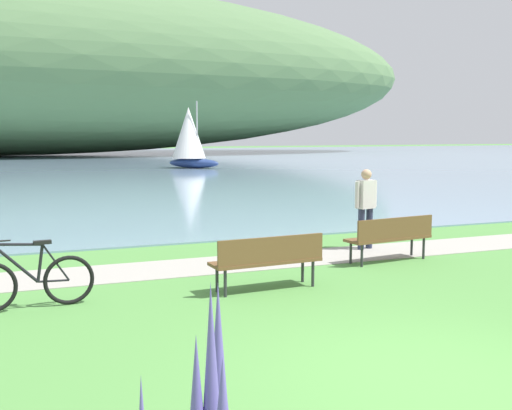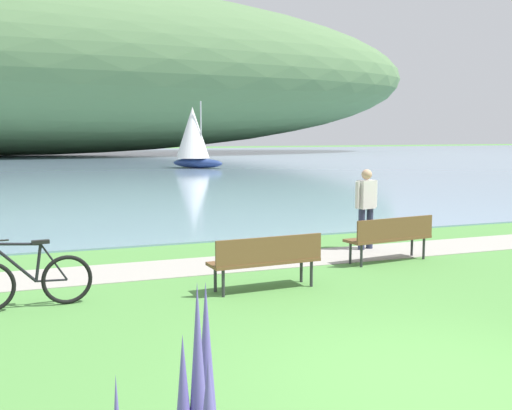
% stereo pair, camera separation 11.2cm
% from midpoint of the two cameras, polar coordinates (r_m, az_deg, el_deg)
% --- Properties ---
extents(ground_plane, '(200.00, 200.00, 0.00)m').
position_cam_midpoint_polar(ground_plane, '(6.73, 16.25, -15.18)').
color(ground_plane, '#518E42').
extents(bay_water, '(180.00, 80.00, 0.04)m').
position_cam_midpoint_polar(bay_water, '(53.43, -16.72, 3.79)').
color(bay_water, '#7A99B2').
rests_on(bay_water, ground).
extents(distant_hillside, '(95.48, 28.00, 18.42)m').
position_cam_midpoint_polar(distant_hillside, '(71.03, -22.27, 11.69)').
color(distant_hillside, '#567A4C').
rests_on(distant_hillside, bay_water).
extents(shoreline_path, '(60.00, 1.50, 0.01)m').
position_cam_midpoint_polar(shoreline_path, '(11.83, -1.45, -5.37)').
color(shoreline_path, '#A39E93').
rests_on(shoreline_path, ground).
extents(park_bench_near_camera, '(1.85, 0.71, 0.88)m').
position_cam_midpoint_polar(park_bench_near_camera, '(12.13, 12.57, -2.75)').
color(park_bench_near_camera, brown).
rests_on(park_bench_near_camera, ground).
extents(park_bench_further_along, '(1.83, 0.60, 0.88)m').
position_cam_midpoint_polar(park_bench_further_along, '(9.75, 1.28, -4.89)').
color(park_bench_further_along, brown).
rests_on(park_bench_further_along, ground).
extents(bicycle_leaning_near_bench, '(1.77, 0.19, 1.01)m').
position_cam_midpoint_polar(bicycle_leaning_near_bench, '(9.34, -19.91, -6.58)').
color(bicycle_leaning_near_bench, black).
rests_on(bicycle_leaning_near_bench, ground).
extents(person_at_shoreline, '(0.59, 0.31, 1.71)m').
position_cam_midpoint_polar(person_at_shoreline, '(13.28, 10.35, 0.11)').
color(person_at_shoreline, '#282D47').
rests_on(person_at_shoreline, ground).
extents(sailboat_mid_bay, '(3.59, 3.68, 4.55)m').
position_cam_midpoint_polar(sailboat_mid_bay, '(42.85, -5.72, 6.28)').
color(sailboat_mid_bay, navy).
rests_on(sailboat_mid_bay, bay_water).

